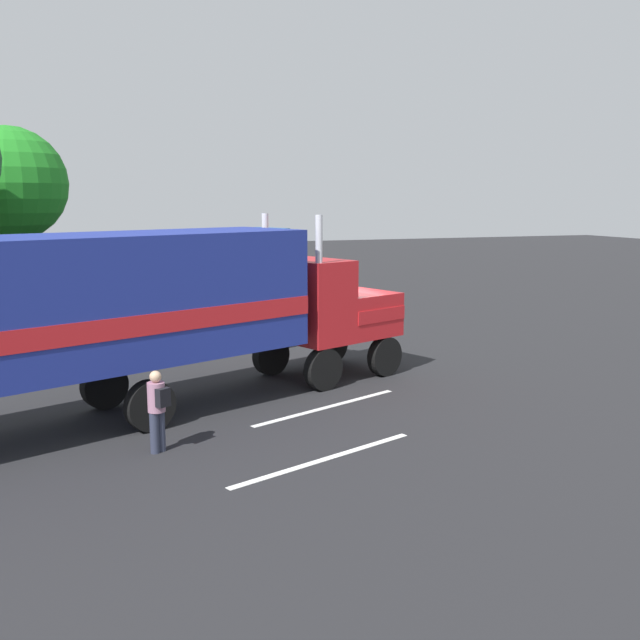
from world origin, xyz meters
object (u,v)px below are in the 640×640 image
parked_bus (184,260)px  tree_center (9,184)px  semi_truck (127,307)px  person_bystander (157,408)px

parked_bus → tree_center: size_ratio=1.30×
semi_truck → tree_center: bearing=98.3°
parked_bus → tree_center: 10.58m
person_bystander → parked_bus: size_ratio=0.15×
semi_truck → parked_bus: (4.18, 17.47, -0.46)m
semi_truck → parked_bus: semi_truck is taller
person_bystander → parked_bus: parked_bus is taller
person_bystander → semi_truck: bearing=96.5°
parked_bus → tree_center: (-7.66, 6.38, 3.55)m
semi_truck → tree_center: (-3.48, 23.85, 3.09)m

